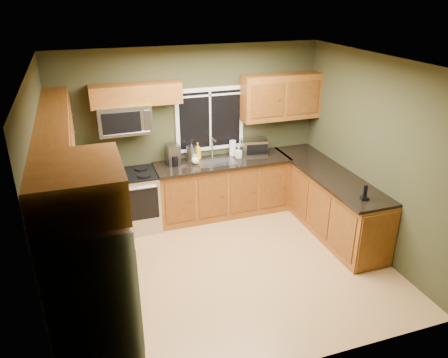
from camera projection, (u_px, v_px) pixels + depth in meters
floor at (229, 267)px, 5.92m from camera, size 4.20×4.20×0.00m
ceiling at (230, 64)px, 4.83m from camera, size 4.20×4.20×0.00m
back_wall at (192, 133)px, 6.94m from camera, size 4.20×0.00×4.20m
front_wall at (297, 253)px, 3.82m from camera, size 4.20×0.00×4.20m
left_wall at (48, 200)px, 4.76m from camera, size 0.00×3.60×3.60m
right_wall at (373, 156)px, 5.99m from camera, size 0.00×3.60×3.60m
window at (210, 119)px, 6.93m from camera, size 1.12×0.03×1.02m
base_cabinets_left at (85, 243)px, 5.62m from camera, size 0.60×2.65×0.90m
countertop_left at (82, 211)px, 5.44m from camera, size 0.65×2.65×0.04m
base_cabinets_back at (223, 188)px, 7.16m from camera, size 2.17×0.60×0.90m
countertop_back at (223, 162)px, 6.95m from camera, size 2.17×0.65×0.04m
base_cabinets_peninsula at (327, 201)px, 6.74m from camera, size 0.60×2.52×0.90m
countertop_peninsula at (328, 173)px, 6.55m from camera, size 0.65×2.50×0.04m
upper_cabinets_left at (57, 141)px, 5.01m from camera, size 0.33×2.65×0.72m
upper_cabinets_back_left at (136, 94)px, 6.25m from camera, size 1.30×0.33×0.30m
upper_cabinets_back_right at (281, 97)px, 7.01m from camera, size 1.30×0.33×0.72m
upper_cabinet_over_fridge at (77, 187)px, 3.47m from camera, size 0.72×0.90×0.38m
refrigerator at (95, 300)px, 3.92m from camera, size 0.74×0.90×1.80m
range at (133, 201)px, 6.70m from camera, size 0.76×0.69×0.94m
microwave at (124, 119)px, 6.31m from camera, size 0.76×0.41×0.42m
sink at (216, 161)px, 6.92m from camera, size 0.60×0.42×0.36m
toaster_oven at (254, 147)px, 7.18m from camera, size 0.45×0.38×0.26m
coffee_maker at (173, 155)px, 6.76m from camera, size 0.20×0.27×0.32m
kettle at (192, 153)px, 6.90m from camera, size 0.21×0.21×0.30m
paper_towel_roll at (233, 148)px, 7.14m from camera, size 0.13×0.13×0.27m
soap_bottle_a at (198, 151)px, 6.96m from camera, size 0.13×0.13×0.28m
soap_bottle_b at (239, 152)px, 7.04m from camera, size 0.10×0.11×0.18m
soap_bottle_c at (195, 159)px, 6.81m from camera, size 0.15×0.15×0.15m
cordless_phone at (365, 195)px, 5.67m from camera, size 0.11×0.11×0.20m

